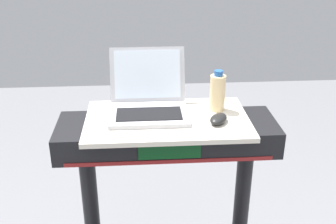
% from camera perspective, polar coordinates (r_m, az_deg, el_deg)
% --- Properties ---
extents(desk_board, '(0.66, 0.40, 0.02)m').
position_cam_1_polar(desk_board, '(1.68, -0.12, -1.16)').
color(desk_board, beige).
rests_on(desk_board, treadmill_base).
extents(laptop, '(0.32, 0.31, 0.24)m').
position_cam_1_polar(laptop, '(1.71, -2.72, 1.58)').
color(laptop, '#B7B7BC').
rests_on(laptop, desk_board).
extents(computer_mouse, '(0.10, 0.12, 0.03)m').
position_cam_1_polar(computer_mouse, '(1.64, 6.99, -0.94)').
color(computer_mouse, black).
rests_on(computer_mouse, desk_board).
extents(water_bottle, '(0.06, 0.06, 0.17)m').
position_cam_1_polar(water_bottle, '(1.73, 6.86, 2.74)').
color(water_bottle, beige).
rests_on(water_bottle, desk_board).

